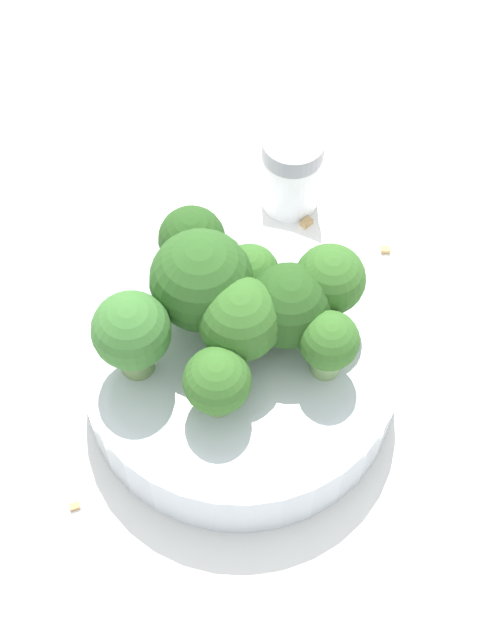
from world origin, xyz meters
The scene contains 16 objects.
ground_plane centered at (0.00, 0.00, 0.00)m, with size 3.00×3.00×0.00m, color white.
bowl centered at (0.00, 0.00, 0.02)m, with size 0.19×0.19×0.04m, color silver.
broccoli_floret_0 centered at (0.01, 0.03, 0.08)m, with size 0.06×0.06×0.07m.
broccoli_floret_1 centered at (-0.03, 0.05, 0.08)m, with size 0.04×0.04×0.06m.
broccoli_floret_2 centered at (0.00, 0.00, 0.08)m, with size 0.05×0.05×0.06m.
broccoli_floret_3 centered at (-0.04, 0.00, 0.07)m, with size 0.04×0.04×0.05m.
broccoli_floret_4 centered at (0.01, -0.05, 0.07)m, with size 0.03×0.03×0.05m.
broccoli_floret_5 centered at (0.04, 0.05, 0.07)m, with size 0.04×0.04×0.05m.
broccoli_floret_6 centered at (0.02, -0.02, 0.07)m, with size 0.05×0.05×0.06m.
broccoli_floret_7 centered at (0.04, -0.04, 0.08)m, with size 0.04×0.04×0.06m.
broccoli_floret_8 centered at (0.03, 0.01, 0.07)m, with size 0.03×0.03×0.05m.
pepper_shaker centered at (0.15, 0.02, 0.03)m, with size 0.04×0.04×0.06m.
almond_crumb_0 centered at (0.13, -0.06, 0.00)m, with size 0.01×0.00×0.01m, color tan.
almond_crumb_1 centered at (0.06, 0.10, 0.00)m, with size 0.01×0.00×0.01m, color tan.
almond_crumb_2 centered at (0.14, 0.00, 0.00)m, with size 0.01×0.01×0.01m, color tan.
almond_crumb_3 centered at (-0.10, 0.06, 0.00)m, with size 0.01×0.00×0.01m, color tan.
Camera 1 is at (-0.24, -0.09, 0.48)m, focal length 50.00 mm.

